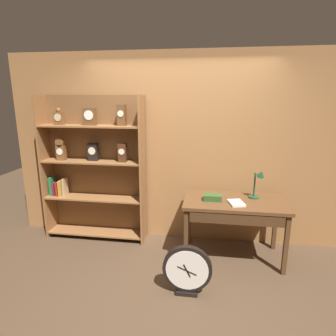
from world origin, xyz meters
The scene contains 8 objects.
ground_plane centered at (0.00, 0.00, 0.00)m, with size 10.00×10.00×0.00m, color #4C3826.
back_wood_panel centered at (0.00, 1.33, 1.30)m, with size 4.80×0.05×2.60m, color #9E6B3D.
bookshelf centered at (-1.20, 1.15, 1.03)m, with size 1.44×0.31×2.03m.
workbench centered at (0.75, 0.82, 0.68)m, with size 1.24×0.69×0.77m.
desk_lamp centered at (1.03, 0.95, 0.99)m, with size 0.19×0.19×0.38m.
toolbox_small centered at (0.48, 0.81, 0.81)m, with size 0.22×0.12×0.07m, color #2D5123.
open_repair_manual centered at (0.76, 0.73, 0.78)m, with size 0.16×0.22×0.03m, color silver.
round_clock_large centered at (0.24, 0.05, 0.28)m, with size 0.51×0.11×0.55m.
Camera 1 is at (0.43, -2.56, 2.01)m, focal length 30.67 mm.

